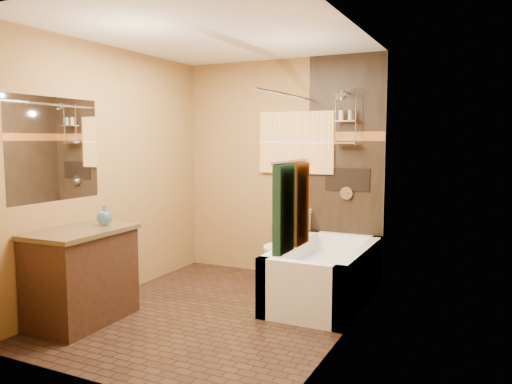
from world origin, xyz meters
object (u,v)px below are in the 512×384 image
Objects in this scene: sunset_painting at (296,143)px; bathtub at (325,279)px; toilet at (287,246)px; vanity at (82,276)px.

sunset_painting reaches higher than bathtub.
bathtub is at bearing -40.75° from toilet.
toilet is (0.00, -0.26, -1.15)m from sunset_painting.
sunset_painting is 0.96× the size of vanity.
vanity is at bearing -117.19° from sunset_painting.
sunset_painting is 1.63m from bathtub.
sunset_painting is at bearing 129.61° from bathtub.
vanity reaches higher than bathtub.
bathtub is 2.27m from vanity.
sunset_painting is 2.71m from vanity.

